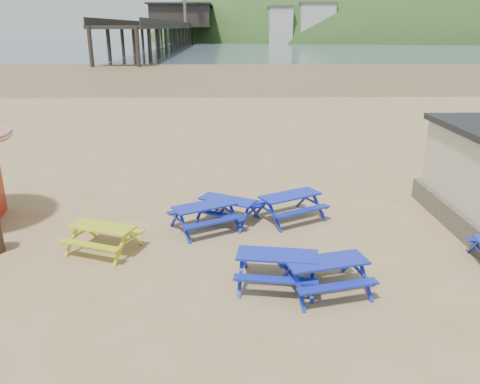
{
  "coord_description": "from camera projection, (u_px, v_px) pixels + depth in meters",
  "views": [
    {
      "loc": [
        -0.06,
        -12.64,
        5.99
      ],
      "look_at": [
        0.3,
        1.5,
        1.0
      ],
      "focal_mm": 35.0,
      "sensor_mm": 36.0,
      "label": 1
    }
  ],
  "objects": [
    {
      "name": "ground",
      "position": [
        231.0,
        240.0,
        13.91
      ],
      "size": [
        400.0,
        400.0,
        0.0
      ],
      "primitive_type": "plane",
      "color": "tan",
      "rests_on": "ground"
    },
    {
      "name": "wet_sand",
      "position": [
        228.0,
        72.0,
        65.76
      ],
      "size": [
        400.0,
        400.0,
        0.0
      ],
      "primitive_type": "plane",
      "color": "olive",
      "rests_on": "ground"
    },
    {
      "name": "sea",
      "position": [
        228.0,
        44.0,
        174.16
      ],
      "size": [
        400.0,
        400.0,
        0.0
      ],
      "primitive_type": "plane",
      "color": "#495B68",
      "rests_on": "ground"
    },
    {
      "name": "picnic_table_blue_a",
      "position": [
        205.0,
        217.0,
        14.56
      ],
      "size": [
        2.45,
        2.29,
        0.82
      ],
      "rotation": [
        0.0,
        0.0,
        0.48
      ],
      "color": "#1C3BA9",
      "rests_on": "ground"
    },
    {
      "name": "picnic_table_blue_b",
      "position": [
        228.0,
        210.0,
        15.19
      ],
      "size": [
        2.3,
        2.16,
        0.77
      ],
      "rotation": [
        0.0,
        0.0,
        -0.49
      ],
      "color": "#1C3BA9",
      "rests_on": "ground"
    },
    {
      "name": "picnic_table_blue_c",
      "position": [
        290.0,
        207.0,
        15.37
      ],
      "size": [
        2.55,
        2.39,
        0.85
      ],
      "rotation": [
        0.0,
        0.0,
        0.49
      ],
      "color": "#1C3BA9",
      "rests_on": "ground"
    },
    {
      "name": "picnic_table_blue_d",
      "position": [
        326.0,
        275.0,
        11.14
      ],
      "size": [
        2.23,
        1.95,
        0.81
      ],
      "rotation": [
        0.0,
        0.0,
        0.23
      ],
      "color": "#1C3BA9",
      "rests_on": "ground"
    },
    {
      "name": "picnic_table_blue_e",
      "position": [
        277.0,
        269.0,
        11.43
      ],
      "size": [
        2.17,
        1.86,
        0.82
      ],
      "rotation": [
        0.0,
        0.0,
        -0.15
      ],
      "color": "#1C3BA9",
      "rests_on": "ground"
    },
    {
      "name": "picnic_table_yellow",
      "position": [
        103.0,
        239.0,
        13.15
      ],
      "size": [
        2.22,
        2.02,
        0.76
      ],
      "rotation": [
        0.0,
        0.0,
        -0.37
      ],
      "color": "#B3B10B",
      "rests_on": "ground"
    },
    {
      "name": "pier",
      "position": [
        181.0,
        29.0,
        179.68
      ],
      "size": [
        24.0,
        220.0,
        39.29
      ],
      "color": "black",
      "rests_on": "ground"
    },
    {
      "name": "headland_town",
      "position": [
        406.0,
        61.0,
        235.87
      ],
      "size": [
        264.0,
        144.0,
        108.0
      ],
      "color": "#2D4C1E",
      "rests_on": "ground"
    }
  ]
}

